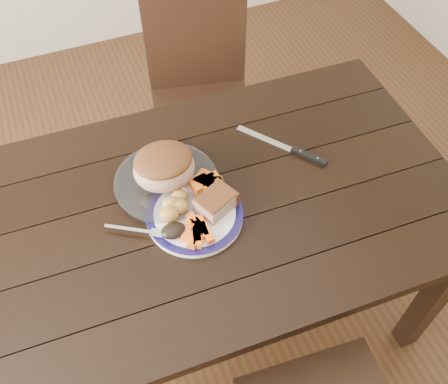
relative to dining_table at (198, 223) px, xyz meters
name	(u,v)px	position (x,y,z in m)	size (l,w,h in m)	color
ground	(204,313)	(0.00, 0.00, -0.66)	(4.00, 4.00, 0.00)	#472B16
dining_table	(198,223)	(0.00, 0.00, 0.00)	(1.63, 0.95, 0.75)	black
chair_far	(201,89)	(0.28, 0.74, -0.13)	(0.50, 0.51, 0.93)	black
dinner_plate	(195,215)	(-0.02, -0.04, 0.10)	(0.28, 0.28, 0.02)	white
plate_rim	(195,213)	(-0.02, -0.04, 0.11)	(0.28, 0.28, 0.02)	#120D41
serving_platter	(166,183)	(-0.06, 0.11, 0.10)	(0.31, 0.31, 0.02)	white
pork_slice	(215,203)	(0.05, -0.04, 0.14)	(0.10, 0.08, 0.05)	tan
roasted_potatoes	(174,206)	(-0.07, -0.01, 0.14)	(0.10, 0.10, 0.05)	gold
carrot_batons	(197,231)	(-0.03, -0.11, 0.12)	(0.09, 0.12, 0.02)	orange
pumpkin_wedges	(207,184)	(0.05, 0.04, 0.13)	(0.10, 0.09, 0.04)	orange
dark_mushroom	(174,231)	(-0.10, -0.08, 0.13)	(0.07, 0.05, 0.03)	black
fork	(140,231)	(-0.18, -0.04, 0.11)	(0.16, 0.11, 0.00)	silver
roast_joint	(164,168)	(-0.06, 0.11, 0.17)	(0.18, 0.16, 0.12)	tan
cut_slice	(196,185)	(0.02, 0.05, 0.12)	(0.07, 0.06, 0.02)	tan
carving_knife	(297,152)	(0.37, 0.08, 0.10)	(0.21, 0.27, 0.01)	silver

